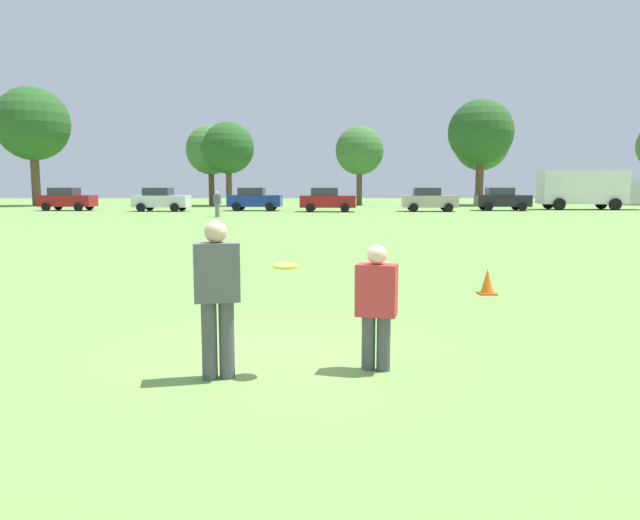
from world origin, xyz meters
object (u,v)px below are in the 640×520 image
(traffic_cone, at_px, (487,282))
(bystander_far_jogger, at_px, (217,202))
(box_truck, at_px, (589,188))
(parked_car_mid_right, at_px, (327,200))
(parked_car_mid_left, at_px, (161,199))
(parked_car_near_right, at_px, (429,199))
(parked_car_center, at_px, (254,199))
(player_thrower, at_px, (217,291))
(player_defender, at_px, (376,301))
(parked_car_far_right, at_px, (502,199))
(frisbee, at_px, (286,266))
(parked_car_near_left, at_px, (67,199))

(traffic_cone, relative_size, bystander_far_jogger, 0.29)
(box_truck, bearing_deg, parked_car_mid_right, -170.32)
(parked_car_mid_left, distance_m, parked_car_near_right, 20.72)
(parked_car_mid_left, bearing_deg, parked_car_center, 7.49)
(parked_car_center, distance_m, bystander_far_jogger, 9.51)
(parked_car_center, relative_size, parked_car_mid_right, 1.00)
(player_thrower, bearing_deg, bystander_far_jogger, 98.76)
(traffic_cone, relative_size, parked_car_mid_right, 0.11)
(player_defender, distance_m, parked_car_near_right, 40.69)
(parked_car_far_right, bearing_deg, frisbee, -110.51)
(parked_car_center, height_order, parked_car_mid_right, same)
(frisbee, relative_size, parked_car_near_right, 0.06)
(parked_car_near_left, relative_size, parked_car_mid_left, 1.00)
(frisbee, bearing_deg, player_thrower, -169.26)
(box_truck, xyz_separation_m, bystander_far_jogger, (-29.00, -11.20, -0.83))
(traffic_cone, bearing_deg, box_truck, 62.86)
(frisbee, height_order, parked_car_near_right, parked_car_near_right)
(parked_car_near_right, height_order, bystander_far_jogger, parked_car_near_right)
(parked_car_far_right, bearing_deg, parked_car_mid_right, -172.44)
(parked_car_center, bearing_deg, parked_car_mid_left, -172.51)
(player_defender, xyz_separation_m, traffic_cone, (2.57, 4.57, -0.54))
(parked_car_near_left, xyz_separation_m, parked_car_mid_left, (7.81, -1.47, 0.00))
(bystander_far_jogger, bearing_deg, parked_car_near_left, 143.60)
(parked_car_far_right, bearing_deg, parked_car_center, 179.81)
(bystander_far_jogger, bearing_deg, traffic_cone, -71.41)
(traffic_cone, height_order, parked_car_far_right, parked_car_far_right)
(parked_car_center, bearing_deg, box_truck, 3.75)
(traffic_cone, height_order, parked_car_center, parked_car_center)
(parked_car_mid_left, bearing_deg, parked_car_near_right, -1.68)
(parked_car_far_right, relative_size, bystander_far_jogger, 2.65)
(parked_car_near_right, bearing_deg, player_thrower, -104.13)
(traffic_cone, xyz_separation_m, parked_car_near_right, (5.83, 35.25, 0.69))
(parked_car_center, xyz_separation_m, bystander_far_jogger, (-1.48, -9.40, -0.00))
(player_defender, relative_size, parked_car_center, 0.32)
(player_defender, xyz_separation_m, bystander_far_jogger, (-6.64, 31.96, 0.16))
(frisbee, height_order, parked_car_mid_left, parked_car_mid_left)
(parked_car_near_left, distance_m, box_truck, 42.50)
(box_truck, bearing_deg, parked_car_center, -176.25)
(player_defender, xyz_separation_m, parked_car_mid_right, (0.57, 39.45, 0.16))
(parked_car_center, bearing_deg, parked_car_near_left, 177.95)
(player_thrower, distance_m, parked_car_center, 41.77)
(player_thrower, distance_m, frisbee, 0.75)
(traffic_cone, xyz_separation_m, parked_car_near_left, (-22.68, 37.33, 0.69))
(parked_car_center, height_order, bystander_far_jogger, parked_car_center)
(player_thrower, distance_m, traffic_cone, 6.47)
(player_defender, relative_size, parked_car_mid_left, 0.32)
(parked_car_near_right, relative_size, parked_car_far_right, 1.00)
(player_defender, height_order, parked_car_center, parked_car_center)
(parked_car_near_left, relative_size, parked_car_center, 1.00)
(traffic_cone, relative_size, parked_car_near_right, 0.11)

